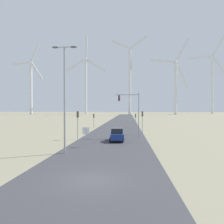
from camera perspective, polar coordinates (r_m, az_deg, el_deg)
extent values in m
plane|color=gray|center=(14.48, -5.50, -17.18)|extent=(600.00, 600.00, 0.00)
cube|color=#38383D|center=(61.77, 2.14, -3.35)|extent=(10.00, 240.00, 0.01)
cylinder|color=#93999E|center=(22.43, -12.29, 3.05)|extent=(0.18, 0.18, 10.71)
cylinder|color=#93999E|center=(23.25, -12.33, 16.22)|extent=(1.87, 0.10, 0.10)
ellipsoid|color=#4C4C51|center=(23.53, -14.59, 16.03)|extent=(0.70, 0.32, 0.20)
ellipsoid|color=#4C4C51|center=(23.01, -10.01, 16.39)|extent=(0.70, 0.32, 0.20)
cylinder|color=#93999E|center=(26.03, -6.84, -6.72)|extent=(0.07, 0.07, 2.13)
cube|color=white|center=(25.92, -6.85, -4.89)|extent=(0.81, 0.01, 0.81)
cube|color=red|center=(25.94, -6.84, -4.89)|extent=(0.76, 0.02, 0.76)
cylinder|color=#93999E|center=(32.73, -8.95, -3.43)|extent=(0.11, 0.11, 4.12)
cube|color=#2D2D2D|center=(32.65, -8.96, -0.61)|extent=(0.28, 0.24, 0.90)
sphere|color=red|center=(32.52, -9.01, -0.14)|extent=(0.16, 0.16, 0.16)
sphere|color=gold|center=(32.52, -9.01, -0.62)|extent=(0.16, 0.16, 0.16)
sphere|color=green|center=(32.53, -9.01, -1.10)|extent=(0.16, 0.16, 0.16)
cylinder|color=#93999E|center=(39.62, 7.94, -2.76)|extent=(0.11, 0.11, 4.03)
cube|color=#2D2D2D|center=(39.55, 7.94, -0.49)|extent=(0.28, 0.24, 0.90)
sphere|color=red|center=(39.41, 7.95, -0.10)|extent=(0.16, 0.16, 0.16)
sphere|color=gold|center=(39.42, 7.95, -0.50)|extent=(0.16, 0.16, 0.16)
sphere|color=green|center=(39.42, 7.95, -0.89)|extent=(0.16, 0.16, 0.16)
cylinder|color=#93999E|center=(51.23, -4.78, -2.34)|extent=(0.11, 0.11, 3.32)
cube|color=#2D2D2D|center=(51.18, -4.78, -0.99)|extent=(0.28, 0.24, 0.90)
sphere|color=red|center=(51.04, -4.81, -0.69)|extent=(0.16, 0.16, 0.16)
sphere|color=gold|center=(51.04, -4.81, -0.99)|extent=(0.16, 0.16, 0.16)
sphere|color=green|center=(51.05, -4.81, -1.30)|extent=(0.16, 0.16, 0.16)
cylinder|color=#93999E|center=(53.05, 6.17, -2.25)|extent=(0.11, 0.11, 3.31)
cube|color=#2D2D2D|center=(53.00, 6.17, -0.95)|extent=(0.28, 0.24, 0.90)
sphere|color=red|center=(52.86, 6.18, -0.66)|extent=(0.16, 0.16, 0.16)
sphere|color=gold|center=(52.87, 6.18, -0.95)|extent=(0.16, 0.16, 0.16)
sphere|color=green|center=(52.88, 6.18, -1.24)|extent=(0.16, 0.16, 0.16)
cylinder|color=#93999E|center=(34.26, 6.98, -0.86)|extent=(0.14, 0.14, 6.97)
cylinder|color=#93999E|center=(34.29, 3.98, 4.56)|extent=(3.59, 0.12, 0.12)
cube|color=#2D2D2D|center=(34.29, 1.87, 3.64)|extent=(0.28, 0.24, 0.90)
sphere|color=red|center=(34.17, 1.86, 4.10)|extent=(0.18, 0.18, 0.18)
cube|color=navy|center=(30.50, 1.31, -6.24)|extent=(2.05, 4.20, 0.80)
cube|color=#1E2328|center=(30.27, 1.29, -4.87)|extent=(1.69, 2.19, 0.70)
cylinder|color=black|center=(31.86, -0.07, -6.66)|extent=(0.22, 0.66, 0.66)
cylinder|color=black|center=(31.78, 2.93, -6.68)|extent=(0.22, 0.66, 0.66)
cylinder|color=black|center=(29.35, -0.45, -7.31)|extent=(0.22, 0.66, 0.66)
cylinder|color=black|center=(29.26, 2.81, -7.33)|extent=(0.22, 0.66, 0.66)
cylinder|color=silver|center=(197.57, -20.39, 5.84)|extent=(2.20, 2.20, 44.02)
sphere|color=silver|center=(200.73, -20.42, 12.11)|extent=(2.60, 2.60, 2.60)
cube|color=silver|center=(205.55, -22.61, 11.62)|extent=(17.01, 2.83, 3.15)
cube|color=silver|center=(196.67, -19.12, 10.12)|extent=(11.10, 2.02, 15.02)
cube|color=silver|center=(200.49, -19.46, 14.55)|extent=(8.91, 1.72, 16.14)
cylinder|color=silver|center=(196.08, -6.87, 6.61)|extent=(2.20, 2.20, 48.71)
sphere|color=silver|center=(200.03, -6.88, 13.57)|extent=(2.60, 2.60, 2.60)
cube|color=silver|center=(202.22, -9.56, 11.96)|extent=(19.11, 2.94, 11.14)
cube|color=silver|center=(196.11, -4.25, 12.06)|extent=(18.33, 2.84, 12.66)
cube|color=silver|center=(202.59, -6.75, 16.61)|extent=(2.77, 0.84, 20.76)
cylinder|color=silver|center=(182.41, 4.66, 7.94)|extent=(2.20, 2.20, 54.33)
sphere|color=silver|center=(187.74, 4.67, 16.20)|extent=(2.60, 2.60, 2.60)
cube|color=silver|center=(188.63, 6.96, 17.68)|extent=(14.33, 1.86, 10.65)
cube|color=silver|center=(189.61, 2.19, 17.22)|extent=(15.35, 1.96, 8.58)
cube|color=silver|center=(185.56, 4.89, 13.61)|extent=(3.11, 0.79, 16.26)
cylinder|color=silver|center=(177.93, 16.30, 5.91)|extent=(2.20, 2.20, 40.86)
sphere|color=silver|center=(180.91, 16.32, 12.37)|extent=(2.60, 2.60, 2.60)
cube|color=silver|center=(186.41, 17.90, 15.15)|extent=(11.97, 5.18, 19.67)
cube|color=silver|center=(174.92, 13.09, 12.84)|extent=(20.45, 8.57, 2.07)
cube|color=silver|center=(182.32, 17.80, 9.06)|extent=(11.55, 5.01, 19.90)
cylinder|color=silver|center=(228.76, 24.74, 6.42)|extent=(2.20, 2.20, 54.34)
sphere|color=silver|center=(233.03, 24.78, 13.08)|extent=(2.60, 2.60, 2.60)
cube|color=silver|center=(235.99, 26.15, 15.44)|extent=(11.53, 3.44, 19.89)
cube|color=silver|center=(232.10, 21.90, 13.06)|extent=(21.07, 5.92, 2.49)
cube|color=silver|center=(231.83, 26.28, 10.69)|extent=(12.63, 3.73, 19.29)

